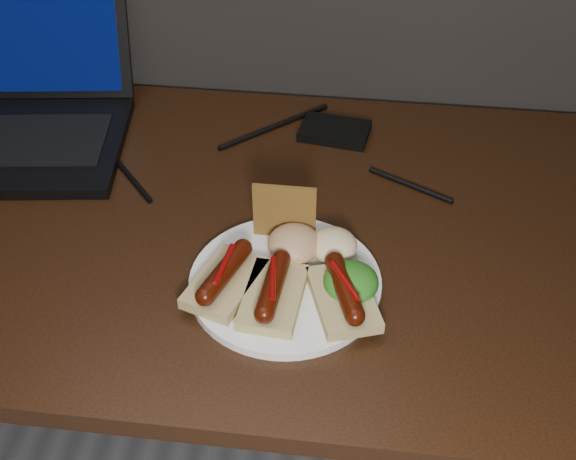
{
  "coord_description": "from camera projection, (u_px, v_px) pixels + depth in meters",
  "views": [
    {
      "loc": [
        0.28,
        0.6,
        1.42
      ],
      "look_at": [
        0.19,
        1.29,
        0.82
      ],
      "focal_mm": 45.0,
      "sensor_mm": 36.0,
      "label": 1
    }
  ],
  "objects": [
    {
      "name": "hard_drive",
      "position": [
        335.0,
        131.0,
        1.2
      ],
      "size": [
        0.12,
        0.09,
        0.02
      ],
      "primitive_type": "cube",
      "rotation": [
        0.0,
        0.0,
        -0.15
      ],
      "color": "black",
      "rests_on": "desk"
    },
    {
      "name": "coleslaw_mound",
      "position": [
        333.0,
        245.0,
        0.95
      ],
      "size": [
        0.06,
        0.06,
        0.04
      ],
      "primitive_type": "ellipsoid",
      "color": "white",
      "rests_on": "plate"
    },
    {
      "name": "laptop",
      "position": [
        18.0,
        102.0,
        1.18
      ],
      "size": [
        0.39,
        0.39,
        0.25
      ],
      "color": "black",
      "rests_on": "desk"
    },
    {
      "name": "salsa_mound",
      "position": [
        295.0,
        244.0,
        0.95
      ],
      "size": [
        0.07,
        0.07,
        0.04
      ],
      "primitive_type": "ellipsoid",
      "color": "#9C2D0F",
      "rests_on": "plate"
    },
    {
      "name": "crispbread",
      "position": [
        284.0,
        212.0,
        0.97
      ],
      "size": [
        0.09,
        0.01,
        0.08
      ],
      "primitive_type": "cube",
      "color": "olive",
      "rests_on": "plate"
    },
    {
      "name": "bread_sausage_center",
      "position": [
        273.0,
        292.0,
        0.89
      ],
      "size": [
        0.08,
        0.12,
        0.04
      ],
      "color": "#CEBB79",
      "rests_on": "plate"
    },
    {
      "name": "bread_sausage_right",
      "position": [
        344.0,
        294.0,
        0.89
      ],
      "size": [
        0.1,
        0.13,
        0.04
      ],
      "color": "#CEBB79",
      "rests_on": "plate"
    },
    {
      "name": "salad_greens",
      "position": [
        351.0,
        282.0,
        0.9
      ],
      "size": [
        0.07,
        0.07,
        0.04
      ],
      "primitive_type": "ellipsoid",
      "color": "#1C5210",
      "rests_on": "plate"
    },
    {
      "name": "desk_cables",
      "position": [
        164.0,
        156.0,
        1.15
      ],
      "size": [
        0.9,
        0.33,
        0.01
      ],
      "color": "black",
      "rests_on": "desk"
    },
    {
      "name": "bread_sausage_left",
      "position": [
        225.0,
        278.0,
        0.91
      ],
      "size": [
        0.1,
        0.13,
        0.04
      ],
      "color": "#CEBB79",
      "rests_on": "plate"
    },
    {
      "name": "plate",
      "position": [
        285.0,
        282.0,
        0.94
      ],
      "size": [
        0.28,
        0.28,
        0.01
      ],
      "primitive_type": "cylinder",
      "rotation": [
        0.0,
        0.0,
        -0.14
      ],
      "color": "white",
      "rests_on": "desk"
    },
    {
      "name": "desk",
      "position": [
        171.0,
        257.0,
        1.11
      ],
      "size": [
        1.4,
        0.7,
        0.75
      ],
      "color": "black",
      "rests_on": "ground"
    }
  ]
}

